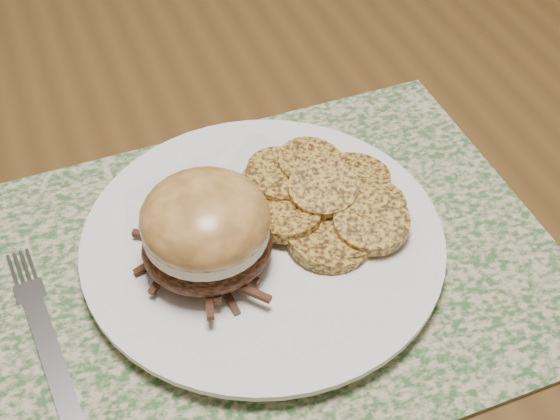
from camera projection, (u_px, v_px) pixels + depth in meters
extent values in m
cube|color=#563918|center=(366.00, 158.00, 0.71)|extent=(1.50, 0.90, 0.04)
cube|color=#365C2F|center=(259.00, 270.00, 0.59)|extent=(0.45, 0.33, 0.00)
cylinder|color=white|center=(263.00, 243.00, 0.60)|extent=(0.26, 0.26, 0.02)
ellipsoid|color=black|center=(207.00, 244.00, 0.56)|extent=(0.10, 0.10, 0.04)
cylinder|color=beige|center=(206.00, 228.00, 0.55)|extent=(0.10, 0.10, 0.01)
ellipsoid|color=#C78541|center=(205.00, 218.00, 0.54)|extent=(0.10, 0.10, 0.05)
cylinder|color=gold|center=(275.00, 187.00, 0.62)|extent=(0.07, 0.07, 0.01)
cylinder|color=gold|center=(311.00, 164.00, 0.63)|extent=(0.08, 0.08, 0.02)
cylinder|color=gold|center=(352.00, 180.00, 0.63)|extent=(0.09, 0.09, 0.02)
cylinder|color=gold|center=(288.00, 218.00, 0.59)|extent=(0.07, 0.07, 0.02)
cylinder|color=gold|center=(324.00, 188.00, 0.60)|extent=(0.06, 0.06, 0.02)
cylinder|color=gold|center=(374.00, 203.00, 0.60)|extent=(0.07, 0.07, 0.02)
cylinder|color=gold|center=(329.00, 238.00, 0.58)|extent=(0.07, 0.07, 0.02)
cylinder|color=gold|center=(372.00, 222.00, 0.58)|extent=(0.08, 0.08, 0.02)
cylinder|color=gold|center=(344.00, 233.00, 0.59)|extent=(0.06, 0.06, 0.01)
cylinder|color=gold|center=(282.00, 176.00, 0.62)|extent=(0.07, 0.07, 0.02)
cube|color=silver|center=(56.00, 370.00, 0.53)|extent=(0.02, 0.13, 0.00)
cube|color=silver|center=(30.00, 293.00, 0.57)|extent=(0.02, 0.02, 0.00)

